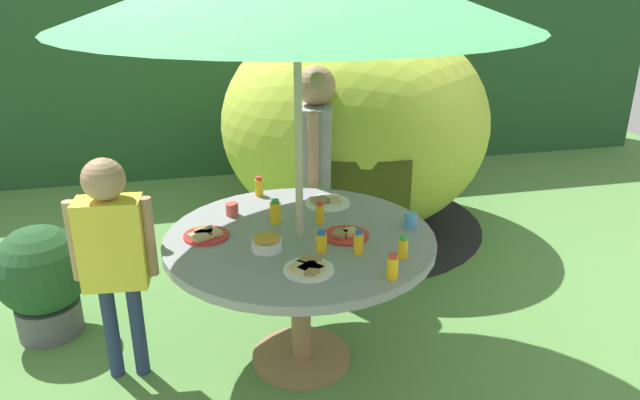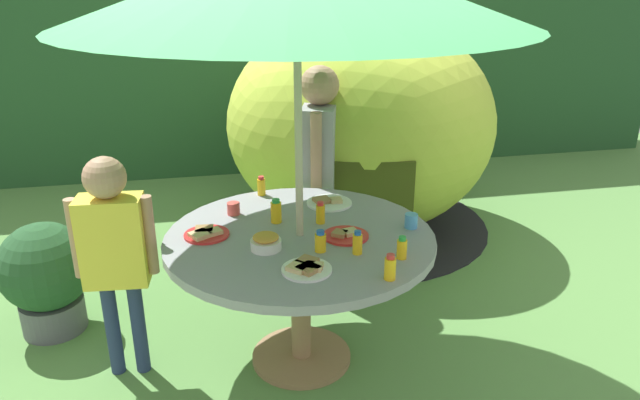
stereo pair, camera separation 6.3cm
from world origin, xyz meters
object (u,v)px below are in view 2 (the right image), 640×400
at_px(child_in_yellow_shirt, 113,241).
at_px(plate_front_edge, 206,234).
at_px(garden_table, 300,255).
at_px(juice_bottle_far_right, 261,186).
at_px(dome_tent, 360,125).
at_px(plate_near_right, 346,235).
at_px(plate_center_back, 307,268).
at_px(child_in_grey_shirt, 320,147).
at_px(potted_plant, 46,274).
at_px(wooden_chair, 352,183).
at_px(plate_center_front, 329,202).
at_px(cup_near, 411,221).
at_px(juice_bottle_back_edge, 276,211).
at_px(juice_bottle_mid_right, 320,242).
at_px(cup_far, 234,209).
at_px(juice_bottle_near_left, 402,248).
at_px(juice_bottle_mid_left, 357,243).
at_px(juice_bottle_far_left, 320,213).
at_px(juice_bottle_spot_a, 390,268).
at_px(snack_bowl, 266,242).

bearing_deg(child_in_yellow_shirt, plate_front_edge, 5.05).
height_order(garden_table, juice_bottle_far_right, juice_bottle_far_right).
height_order(dome_tent, plate_near_right, dome_tent).
xyz_separation_m(plate_center_back, juice_bottle_far_right, (-0.09, 0.96, 0.04)).
height_order(child_in_grey_shirt, plate_center_back, child_in_grey_shirt).
height_order(potted_plant, plate_front_edge, plate_front_edge).
bearing_deg(wooden_chair, plate_center_back, -85.63).
distance_m(plate_center_front, cup_near, 0.52).
relative_size(juice_bottle_far_right, juice_bottle_back_edge, 0.89).
height_order(juice_bottle_mid_right, cup_far, juice_bottle_mid_right).
distance_m(wooden_chair, cup_near, 1.27).
xyz_separation_m(dome_tent, juice_bottle_near_left, (-0.35, -2.02, -0.05)).
bearing_deg(juice_bottle_mid_left, child_in_yellow_shirt, 163.23).
bearing_deg(juice_bottle_far_left, plate_front_edge, -175.83).
distance_m(juice_bottle_far_left, juice_bottle_spot_a, 0.66).
height_order(potted_plant, juice_bottle_back_edge, juice_bottle_back_edge).
bearing_deg(plate_center_front, snack_bowl, -129.51).
relative_size(child_in_grey_shirt, plate_front_edge, 6.37).
bearing_deg(child_in_yellow_shirt, cup_near, 0.95).
relative_size(potted_plant, snack_bowl, 4.55).
height_order(juice_bottle_near_left, cup_near, juice_bottle_near_left).
bearing_deg(dome_tent, child_in_grey_shirt, -110.21).
bearing_deg(child_in_grey_shirt, juice_bottle_back_edge, -9.95).
bearing_deg(plate_near_right, juice_bottle_mid_right, -139.89).
bearing_deg(child_in_grey_shirt, potted_plant, -60.87).
distance_m(child_in_grey_shirt, juice_bottle_far_left, 0.81).
height_order(child_in_yellow_shirt, snack_bowl, child_in_yellow_shirt).
bearing_deg(child_in_grey_shirt, juice_bottle_mid_right, 6.09).
bearing_deg(juice_bottle_mid_left, plate_front_edge, 153.76).
bearing_deg(cup_near, potted_plant, 162.80).
bearing_deg(plate_front_edge, cup_near, -5.97).
bearing_deg(juice_bottle_mid_left, wooden_chair, 76.38).
distance_m(child_in_grey_shirt, snack_bowl, 1.14).
height_order(wooden_chair, juice_bottle_near_left, wooden_chair).
bearing_deg(plate_center_front, cup_far, -175.46).
distance_m(plate_front_edge, cup_far, 0.29).
relative_size(garden_table, cup_near, 18.01).
xyz_separation_m(snack_bowl, plate_front_edge, (-0.27, 0.20, -0.02)).
bearing_deg(dome_tent, plate_front_edge, -115.84).
bearing_deg(juice_bottle_mid_left, juice_bottle_far_left, 104.29).
xyz_separation_m(plate_center_front, cup_far, (-0.53, -0.04, 0.02)).
bearing_deg(plate_center_back, cup_near, 29.91).
distance_m(potted_plant, child_in_yellow_shirt, 0.78).
xyz_separation_m(juice_bottle_mid_left, juice_bottle_spot_a, (0.07, -0.26, 0.00)).
height_order(plate_center_front, juice_bottle_back_edge, juice_bottle_back_edge).
height_order(plate_center_front, juice_bottle_far_left, juice_bottle_far_left).
height_order(wooden_chair, plate_front_edge, wooden_chair).
distance_m(garden_table, wooden_chair, 1.35).
height_order(plate_center_front, cup_far, cup_far).
bearing_deg(wooden_chair, dome_tent, 94.40).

